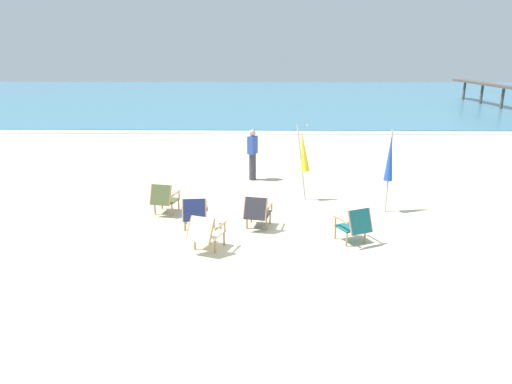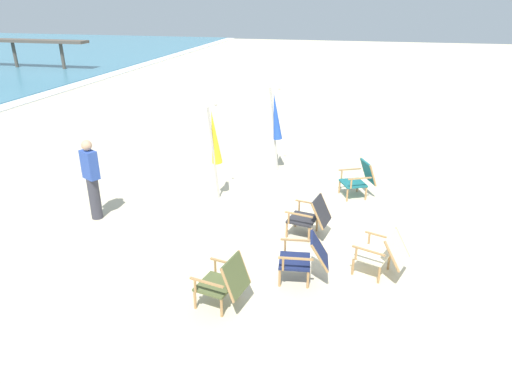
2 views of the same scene
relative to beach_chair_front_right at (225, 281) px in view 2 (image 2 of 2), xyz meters
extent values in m
plane|color=beige|center=(2.81, -0.78, -0.43)|extent=(80.00, 80.00, 0.00)
cube|color=#515B33|center=(0.03, 0.15, -0.11)|extent=(0.61, 0.58, 0.04)
cube|color=#515B33|center=(-0.04, -0.18, 0.13)|extent=(0.53, 0.31, 0.50)
cylinder|color=#AD7F4C|center=(-0.15, 0.41, -0.27)|extent=(0.04, 0.04, 0.32)
cylinder|color=#AD7F4C|center=(0.30, 0.31, -0.27)|extent=(0.04, 0.04, 0.32)
cylinder|color=#AD7F4C|center=(-0.24, -0.02, -0.27)|extent=(0.04, 0.04, 0.32)
cylinder|color=#AD7F4C|center=(0.22, -0.11, -0.27)|extent=(0.04, 0.04, 0.32)
cube|color=#AD7F4C|center=(-0.25, 0.19, 0.11)|extent=(0.14, 0.52, 0.02)
cylinder|color=#AD7F4C|center=(-0.21, 0.37, 0.00)|extent=(0.04, 0.04, 0.22)
cube|color=#AD7F4C|center=(0.30, 0.07, 0.11)|extent=(0.14, 0.52, 0.02)
cylinder|color=#AD7F4C|center=(0.34, 0.25, 0.00)|extent=(0.04, 0.04, 0.22)
cylinder|color=#AD7F4C|center=(-0.29, -0.12, 0.13)|extent=(0.08, 0.22, 0.50)
cylinder|color=#AD7F4C|center=(0.21, -0.23, 0.13)|extent=(0.08, 0.22, 0.50)
cube|color=beige|center=(1.39, -2.04, -0.11)|extent=(0.65, 0.63, 0.04)
cube|color=beige|center=(1.26, -2.39, 0.11)|extent=(0.57, 0.46, 0.46)
cylinder|color=#AD7F4C|center=(1.24, -1.75, -0.27)|extent=(0.04, 0.04, 0.32)
cylinder|color=#AD7F4C|center=(1.68, -1.92, -0.27)|extent=(0.04, 0.04, 0.32)
cylinder|color=#AD7F4C|center=(1.09, -2.16, -0.27)|extent=(0.04, 0.04, 0.32)
cylinder|color=#AD7F4C|center=(1.53, -2.32, -0.27)|extent=(0.04, 0.04, 0.32)
cube|color=#AD7F4C|center=(1.12, -1.96, 0.11)|extent=(0.22, 0.51, 0.02)
cylinder|color=#AD7F4C|center=(1.18, -1.78, 0.00)|extent=(0.04, 0.04, 0.22)
cube|color=#AD7F4C|center=(1.64, -2.15, 0.11)|extent=(0.22, 0.51, 0.02)
cylinder|color=#AD7F4C|center=(1.71, -1.98, 0.00)|extent=(0.04, 0.04, 0.22)
cylinder|color=#AD7F4C|center=(1.02, -2.30, 0.11)|extent=(0.14, 0.30, 0.46)
cylinder|color=#AD7F4C|center=(1.50, -2.48, 0.11)|extent=(0.14, 0.30, 0.46)
cube|color=#28282D|center=(2.40, -0.77, -0.11)|extent=(0.61, 0.58, 0.04)
cube|color=#28282D|center=(2.33, -1.12, 0.12)|extent=(0.54, 0.36, 0.48)
cylinder|color=#AD7F4C|center=(2.22, -0.52, -0.27)|extent=(0.04, 0.04, 0.32)
cylinder|color=#AD7F4C|center=(2.68, -0.61, -0.27)|extent=(0.04, 0.04, 0.32)
cylinder|color=#AD7F4C|center=(2.13, -0.94, -0.27)|extent=(0.04, 0.04, 0.32)
cylinder|color=#AD7F4C|center=(2.59, -1.03, -0.27)|extent=(0.04, 0.04, 0.32)
cube|color=#AD7F4C|center=(2.12, -0.74, 0.11)|extent=(0.14, 0.52, 0.02)
cylinder|color=#AD7F4C|center=(2.16, -0.55, 0.00)|extent=(0.04, 0.04, 0.22)
cube|color=#AD7F4C|center=(2.67, -0.85, 0.11)|extent=(0.14, 0.52, 0.02)
cylinder|color=#AD7F4C|center=(2.71, -0.67, 0.00)|extent=(0.04, 0.04, 0.22)
cylinder|color=#AD7F4C|center=(2.08, -1.07, 0.12)|extent=(0.09, 0.27, 0.48)
cylinder|color=#AD7F4C|center=(2.58, -1.18, 0.12)|extent=(0.09, 0.27, 0.48)
cube|color=#19234C|center=(0.91, -0.86, -0.11)|extent=(0.57, 0.54, 0.04)
cube|color=#19234C|center=(0.96, -1.23, 0.11)|extent=(0.53, 0.35, 0.47)
cylinder|color=#AD7F4C|center=(0.66, -0.67, -0.27)|extent=(0.04, 0.04, 0.32)
cylinder|color=#AD7F4C|center=(1.12, -0.62, -0.27)|extent=(0.04, 0.04, 0.32)
cylinder|color=#AD7F4C|center=(0.71, -1.10, -0.27)|extent=(0.04, 0.04, 0.32)
cylinder|color=#AD7F4C|center=(1.17, -1.05, -0.27)|extent=(0.04, 0.04, 0.32)
cube|color=#AD7F4C|center=(0.64, -0.91, 0.11)|extent=(0.10, 0.53, 0.02)
cylinder|color=#AD7F4C|center=(0.62, -0.72, 0.00)|extent=(0.04, 0.04, 0.22)
cube|color=#AD7F4C|center=(1.20, -0.85, 0.11)|extent=(0.10, 0.53, 0.02)
cylinder|color=#AD7F4C|center=(1.17, -0.66, 0.00)|extent=(0.04, 0.04, 0.22)
cylinder|color=#AD7F4C|center=(0.70, -1.26, 0.11)|extent=(0.07, 0.30, 0.47)
cylinder|color=#AD7F4C|center=(1.21, -1.20, 0.11)|extent=(0.07, 0.30, 0.47)
cube|color=#196066|center=(4.40, -1.63, -0.11)|extent=(0.67, 0.65, 0.04)
cube|color=#196066|center=(4.54, -1.93, 0.13)|extent=(0.54, 0.40, 0.50)
cylinder|color=#AD7F4C|center=(4.10, -1.53, -0.27)|extent=(0.04, 0.04, 0.32)
cylinder|color=#AD7F4C|center=(4.53, -1.33, -0.27)|extent=(0.04, 0.04, 0.32)
cylinder|color=#AD7F4C|center=(4.28, -1.92, -0.27)|extent=(0.04, 0.04, 0.32)
cylinder|color=#AD7F4C|center=(4.71, -1.73, -0.27)|extent=(0.04, 0.04, 0.32)
cube|color=#AD7F4C|center=(4.16, -1.76, 0.11)|extent=(0.25, 0.49, 0.02)
cylinder|color=#AD7F4C|center=(4.08, -1.59, 0.00)|extent=(0.04, 0.04, 0.22)
cube|color=#AD7F4C|center=(4.67, -1.53, 0.11)|extent=(0.25, 0.49, 0.02)
cylinder|color=#AD7F4C|center=(4.59, -1.36, 0.00)|extent=(0.04, 0.04, 0.22)
cylinder|color=#AD7F4C|center=(4.31, -2.04, 0.13)|extent=(0.13, 0.22, 0.50)
cylinder|color=#AD7F4C|center=(4.77, -1.82, 0.13)|extent=(0.13, 0.22, 0.50)
cylinder|color=#B7B2A8|center=(3.54, 1.29, 0.61)|extent=(0.32, 0.14, 2.09)
cone|color=yellow|center=(3.59, 1.28, 0.97)|extent=(0.42, 0.32, 1.17)
sphere|color=#B7B2A8|center=(3.67, 1.25, 1.65)|extent=(0.06, 0.06, 0.06)
cylinder|color=#B7B2A8|center=(5.69, 0.42, 0.61)|extent=(0.13, 0.29, 2.09)
cone|color=blue|center=(5.68, 0.38, 0.98)|extent=(0.32, 0.41, 1.17)
sphere|color=#B7B2A8|center=(5.65, 0.30, 1.65)|extent=(0.06, 0.06, 0.06)
cylinder|color=#383842|center=(2.14, 3.34, 0.00)|extent=(0.22, 0.22, 0.86)
cube|color=#2D4CA5|center=(2.14, 3.34, 0.71)|extent=(0.34, 0.39, 0.56)
sphere|color=tan|center=(2.14, 3.34, 1.10)|extent=(0.20, 0.20, 0.20)
cylinder|color=brown|center=(19.39, 15.84, 0.40)|extent=(0.20, 0.20, 1.65)
cylinder|color=brown|center=(19.39, 19.11, 0.40)|extent=(0.20, 0.20, 1.65)
camera|label=1|loc=(2.55, -10.88, 3.51)|focal=32.00mm
camera|label=2|loc=(-5.17, -1.66, 3.70)|focal=32.00mm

